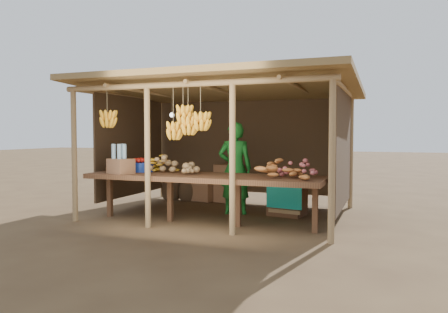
% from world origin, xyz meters
% --- Properties ---
extents(ground, '(60.00, 60.00, 0.00)m').
position_xyz_m(ground, '(0.00, 0.00, 0.00)').
color(ground, brown).
rests_on(ground, ground).
extents(stall_structure, '(4.70, 3.50, 2.43)m').
position_xyz_m(stall_structure, '(-0.10, -0.06, 1.91)').
color(stall_structure, '#A27F54').
rests_on(stall_structure, ground).
extents(counter, '(3.90, 1.05, 0.80)m').
position_xyz_m(counter, '(0.00, -0.95, 0.74)').
color(counter, brown).
rests_on(counter, ground).
extents(potato_heap, '(1.13, 0.82, 0.37)m').
position_xyz_m(potato_heap, '(-0.62, -0.87, 0.98)').
color(potato_heap, '#A07F52').
rests_on(potato_heap, counter).
extents(sweet_potato_heap, '(1.00, 0.80, 0.35)m').
position_xyz_m(sweet_potato_heap, '(1.30, -1.09, 0.98)').
color(sweet_potato_heap, '#B4682E').
rests_on(sweet_potato_heap, counter).
extents(onion_heap, '(0.85, 0.65, 0.35)m').
position_xyz_m(onion_heap, '(1.49, -0.86, 0.98)').
color(onion_heap, '#C66061').
rests_on(onion_heap, counter).
extents(banana_pile, '(0.57, 0.39, 0.34)m').
position_xyz_m(banana_pile, '(-0.93, -0.68, 0.97)').
color(banana_pile, yellow).
rests_on(banana_pile, counter).
extents(tomato_basin, '(0.46, 0.46, 0.24)m').
position_xyz_m(tomato_basin, '(-1.26, -0.78, 0.90)').
color(tomato_basin, navy).
rests_on(tomato_basin, counter).
extents(bottle_box, '(0.48, 0.43, 0.49)m').
position_xyz_m(bottle_box, '(-1.38, -1.22, 0.99)').
color(bottle_box, '#8E5F40').
rests_on(bottle_box, counter).
extents(vendor, '(0.70, 0.56, 1.67)m').
position_xyz_m(vendor, '(0.18, 0.08, 0.84)').
color(vendor, '#186E23').
rests_on(vendor, ground).
extents(tarp_crate, '(0.74, 0.67, 0.78)m').
position_xyz_m(tarp_crate, '(1.11, 0.26, 0.32)').
color(tarp_crate, brown).
rests_on(tarp_crate, ground).
extents(carton_stack, '(1.14, 0.52, 0.80)m').
position_xyz_m(carton_stack, '(-0.54, 1.20, 0.35)').
color(carton_stack, '#8E5F40').
rests_on(carton_stack, ground).
extents(burlap_sacks, '(0.87, 0.46, 0.62)m').
position_xyz_m(burlap_sacks, '(-1.50, 1.20, 0.27)').
color(burlap_sacks, '#4D3723').
rests_on(burlap_sacks, ground).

